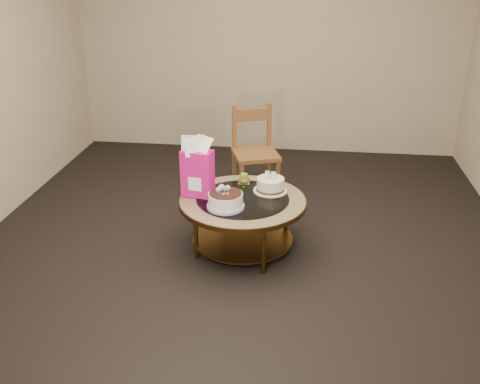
# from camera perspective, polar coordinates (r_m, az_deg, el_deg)

# --- Properties ---
(ground) EXTENTS (5.00, 5.00, 0.00)m
(ground) POSITION_cam_1_polar(r_m,az_deg,el_deg) (4.45, 0.28, -6.04)
(ground) COLOR black
(ground) RESTS_ON ground
(room_walls) EXTENTS (4.52, 5.02, 2.61)m
(room_walls) POSITION_cam_1_polar(r_m,az_deg,el_deg) (3.91, 0.33, 13.88)
(room_walls) COLOR tan
(room_walls) RESTS_ON ground
(coffee_table) EXTENTS (1.02, 1.02, 0.46)m
(coffee_table) POSITION_cam_1_polar(r_m,az_deg,el_deg) (4.28, 0.29, -1.66)
(coffee_table) COLOR brown
(coffee_table) RESTS_ON ground
(decorated_cake) EXTENTS (0.29, 0.29, 0.17)m
(decorated_cake) POSITION_cam_1_polar(r_m,az_deg,el_deg) (4.07, -1.56, -0.95)
(decorated_cake) COLOR #B395D3
(decorated_cake) RESTS_ON coffee_table
(cream_cake) EXTENTS (0.28, 0.28, 0.18)m
(cream_cake) POSITION_cam_1_polar(r_m,az_deg,el_deg) (4.35, 3.26, 0.75)
(cream_cake) COLOR silver
(cream_cake) RESTS_ON coffee_table
(gift_bag) EXTENTS (0.26, 0.21, 0.49)m
(gift_bag) POSITION_cam_1_polar(r_m,az_deg,el_deg) (4.22, -4.57, 2.66)
(gift_bag) COLOR #EF168D
(gift_bag) RESTS_ON coffee_table
(pillar_candle) EXTENTS (0.12, 0.12, 0.09)m
(pillar_candle) POSITION_cam_1_polar(r_m,az_deg,el_deg) (4.53, 0.43, 1.38)
(pillar_candle) COLOR #DDD05B
(pillar_candle) RESTS_ON coffee_table
(dining_chair) EXTENTS (0.53, 0.53, 0.90)m
(dining_chair) POSITION_cam_1_polar(r_m,az_deg,el_deg) (5.25, 1.59, 4.29)
(dining_chair) COLOR brown
(dining_chair) RESTS_ON ground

